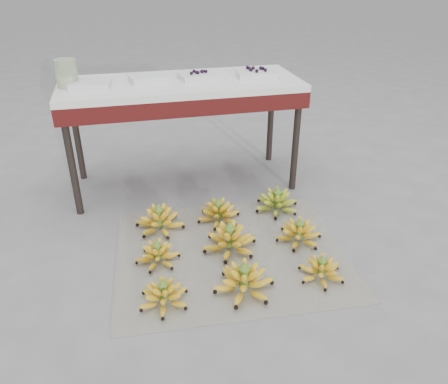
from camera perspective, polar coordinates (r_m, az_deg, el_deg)
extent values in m
plane|color=slate|center=(2.43, 2.14, -8.35)|extent=(60.00, 60.00, 0.00)
cube|color=beige|center=(2.45, 0.83, -7.83)|extent=(1.31, 1.13, 0.01)
ellipsoid|color=gold|center=(2.13, -7.86, -13.49)|extent=(0.28, 0.28, 0.07)
ellipsoid|color=gold|center=(2.10, -7.91, -12.85)|extent=(0.20, 0.20, 0.05)
ellipsoid|color=gold|center=(2.09, -7.97, -12.25)|extent=(0.13, 0.13, 0.04)
cylinder|color=#557A26|center=(2.10, -7.91, -12.85)|extent=(0.04, 0.04, 0.10)
cone|color=#557A26|center=(2.06, -8.03, -11.56)|extent=(0.05, 0.05, 0.04)
ellipsoid|color=gold|center=(2.17, 2.63, -11.87)|extent=(0.36, 0.36, 0.09)
ellipsoid|color=gold|center=(2.15, 2.65, -11.10)|extent=(0.25, 0.25, 0.07)
ellipsoid|color=gold|center=(2.12, 2.67, -10.35)|extent=(0.16, 0.16, 0.05)
cylinder|color=#557A26|center=(2.15, 2.65, -11.10)|extent=(0.05, 0.05, 0.12)
cone|color=#557A26|center=(2.10, 2.70, -9.49)|extent=(0.06, 0.06, 0.04)
ellipsoid|color=gold|center=(2.30, 12.55, -10.18)|extent=(0.26, 0.26, 0.07)
ellipsoid|color=gold|center=(2.29, 12.63, -9.59)|extent=(0.19, 0.19, 0.05)
ellipsoid|color=gold|center=(2.27, 12.71, -9.02)|extent=(0.12, 0.12, 0.04)
cylinder|color=#557A26|center=(2.29, 12.63, -9.59)|extent=(0.04, 0.04, 0.09)
cone|color=#557A26|center=(2.25, 12.79, -8.38)|extent=(0.04, 0.04, 0.03)
ellipsoid|color=gold|center=(2.38, -8.64, -8.33)|extent=(0.24, 0.24, 0.07)
ellipsoid|color=gold|center=(2.36, -8.69, -7.74)|extent=(0.17, 0.17, 0.05)
ellipsoid|color=gold|center=(2.35, -8.74, -7.18)|extent=(0.11, 0.11, 0.04)
cylinder|color=#557A26|center=(2.36, -8.69, -7.74)|extent=(0.04, 0.04, 0.09)
cone|color=#557A26|center=(2.33, -8.80, -6.54)|extent=(0.04, 0.04, 0.03)
ellipsoid|color=gold|center=(2.44, 0.76, -6.64)|extent=(0.39, 0.39, 0.09)
ellipsoid|color=gold|center=(2.42, 0.77, -5.89)|extent=(0.28, 0.28, 0.07)
ellipsoid|color=gold|center=(2.40, 0.78, -5.16)|extent=(0.18, 0.18, 0.06)
cylinder|color=#557A26|center=(2.42, 0.77, -5.89)|extent=(0.05, 0.05, 0.12)
cone|color=#557A26|center=(2.37, 0.78, -4.33)|extent=(0.06, 0.06, 0.04)
ellipsoid|color=gold|center=(2.55, 9.74, -5.59)|extent=(0.32, 0.32, 0.08)
ellipsoid|color=gold|center=(2.53, 9.80, -4.96)|extent=(0.23, 0.23, 0.06)
ellipsoid|color=gold|center=(2.51, 9.86, -4.36)|extent=(0.15, 0.15, 0.05)
cylinder|color=#557A26|center=(2.53, 9.80, -4.96)|extent=(0.04, 0.04, 0.11)
cone|color=#557A26|center=(2.49, 9.92, -3.68)|extent=(0.05, 0.05, 0.04)
ellipsoid|color=gold|center=(2.64, -8.36, -3.99)|extent=(0.37, 0.37, 0.08)
ellipsoid|color=gold|center=(2.62, -8.42, -3.31)|extent=(0.26, 0.26, 0.06)
ellipsoid|color=gold|center=(2.60, -8.47, -2.65)|extent=(0.17, 0.17, 0.05)
cylinder|color=#557A26|center=(2.62, -8.42, -3.31)|extent=(0.05, 0.05, 0.12)
cone|color=#557A26|center=(2.58, -8.53, -1.91)|extent=(0.06, 0.06, 0.04)
ellipsoid|color=gold|center=(2.69, -0.69, -3.03)|extent=(0.33, 0.33, 0.08)
ellipsoid|color=gold|center=(2.68, -0.70, -2.41)|extent=(0.23, 0.23, 0.06)
ellipsoid|color=gold|center=(2.66, -0.70, -1.81)|extent=(0.15, 0.15, 0.05)
cylinder|color=#557A26|center=(2.68, -0.70, -2.41)|extent=(0.04, 0.04, 0.11)
cone|color=#557A26|center=(2.64, -0.71, -1.14)|extent=(0.05, 0.05, 0.04)
ellipsoid|color=#83A527|center=(2.82, 6.88, -1.60)|extent=(0.30, 0.30, 0.08)
ellipsoid|color=#83A527|center=(2.81, 6.93, -0.95)|extent=(0.21, 0.21, 0.06)
ellipsoid|color=#83A527|center=(2.79, 6.97, -0.34)|extent=(0.14, 0.14, 0.05)
cylinder|color=#557A26|center=(2.81, 6.93, -0.95)|extent=(0.05, 0.05, 0.11)
cone|color=#557A26|center=(2.77, 7.01, 0.36)|extent=(0.05, 0.05, 0.04)
cylinder|color=black|center=(2.80, -19.28, 3.58)|extent=(0.05, 0.05, 0.70)
cylinder|color=black|center=(2.99, 9.34, 6.44)|extent=(0.05, 0.05, 0.70)
cylinder|color=black|center=(3.27, -18.72, 7.26)|extent=(0.05, 0.05, 0.70)
cylinder|color=black|center=(3.44, 6.13, 9.62)|extent=(0.05, 0.05, 0.70)
cube|color=#470F0D|center=(2.94, -5.59, 12.50)|extent=(1.55, 0.62, 0.10)
cube|color=white|center=(2.92, -5.66, 13.86)|extent=(1.55, 0.62, 0.04)
cube|color=silver|center=(2.85, -17.03, 13.26)|extent=(0.26, 0.20, 0.04)
cube|color=silver|center=(2.93, -9.74, 14.43)|extent=(0.27, 0.21, 0.04)
cube|color=silver|center=(2.94, -3.45, 14.83)|extent=(0.26, 0.20, 0.04)
sphere|color=black|center=(2.95, -2.37, 15.49)|extent=(0.02, 0.02, 0.02)
sphere|color=black|center=(2.96, -3.95, 15.48)|extent=(0.02, 0.02, 0.02)
sphere|color=black|center=(2.95, -2.75, 15.49)|extent=(0.02, 0.02, 0.02)
sphere|color=black|center=(2.90, -4.29, 15.22)|extent=(0.02, 0.02, 0.02)
sphere|color=black|center=(2.95, -2.94, 15.47)|extent=(0.02, 0.02, 0.02)
sphere|color=black|center=(2.92, -3.58, 15.34)|extent=(0.02, 0.02, 0.02)
sphere|color=black|center=(2.92, -3.41, 15.32)|extent=(0.02, 0.02, 0.02)
cube|color=silver|center=(3.01, 4.22, 15.14)|extent=(0.27, 0.20, 0.04)
sphere|color=black|center=(2.98, 3.54, 15.67)|extent=(0.02, 0.02, 0.02)
sphere|color=black|center=(3.02, 5.09, 15.80)|extent=(0.02, 0.02, 0.02)
sphere|color=black|center=(3.03, 3.85, 15.88)|extent=(0.02, 0.02, 0.02)
sphere|color=black|center=(3.03, 4.82, 15.85)|extent=(0.02, 0.02, 0.02)
sphere|color=black|center=(3.04, 3.09, 15.94)|extent=(0.02, 0.02, 0.02)
sphere|color=black|center=(2.95, 4.31, 15.51)|extent=(0.02, 0.02, 0.02)
sphere|color=black|center=(2.97, 5.43, 15.59)|extent=(0.02, 0.02, 0.02)
sphere|color=black|center=(3.01, 3.38, 15.81)|extent=(0.02, 0.02, 0.02)
cylinder|color=beige|center=(2.91, -19.88, 14.39)|extent=(0.14, 0.14, 0.17)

